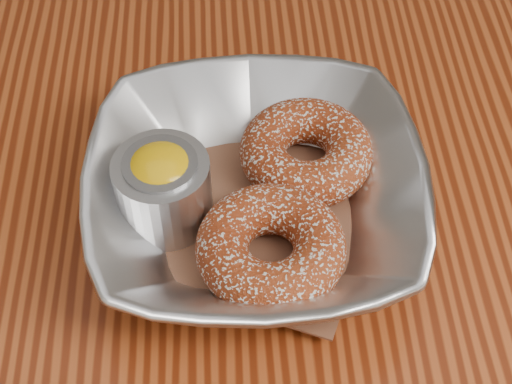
{
  "coord_description": "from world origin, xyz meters",
  "views": [
    {
      "loc": [
        -0.05,
        -0.31,
        1.16
      ],
      "look_at": [
        -0.04,
        -0.01,
        0.78
      ],
      "focal_mm": 55.0,
      "sensor_mm": 36.0,
      "label": 1
    }
  ],
  "objects_px": {
    "table": "(306,290)",
    "donut_back": "(306,152)",
    "ramekin": "(163,187)",
    "serving_bowl": "(256,196)",
    "donut_front": "(271,248)"
  },
  "relations": [
    {
      "from": "table",
      "to": "donut_back",
      "type": "distance_m",
      "value": 0.13
    },
    {
      "from": "table",
      "to": "ramekin",
      "type": "xyz_separation_m",
      "value": [
        -0.1,
        -0.0,
        0.14
      ]
    },
    {
      "from": "serving_bowl",
      "to": "donut_front",
      "type": "relative_size",
      "value": 2.34
    },
    {
      "from": "donut_front",
      "to": "donut_back",
      "type": "bearing_deg",
      "value": 69.59
    },
    {
      "from": "donut_back",
      "to": "donut_front",
      "type": "xyz_separation_m",
      "value": [
        -0.03,
        -0.08,
        0.0
      ]
    },
    {
      "from": "serving_bowl",
      "to": "donut_front",
      "type": "distance_m",
      "value": 0.04
    },
    {
      "from": "table",
      "to": "donut_back",
      "type": "bearing_deg",
      "value": 97.0
    },
    {
      "from": "serving_bowl",
      "to": "donut_back",
      "type": "xyz_separation_m",
      "value": [
        0.04,
        0.04,
        -0.0
      ]
    },
    {
      "from": "table",
      "to": "serving_bowl",
      "type": "height_order",
      "value": "serving_bowl"
    },
    {
      "from": "serving_bowl",
      "to": "ramekin",
      "type": "distance_m",
      "value": 0.06
    },
    {
      "from": "table",
      "to": "donut_front",
      "type": "bearing_deg",
      "value": -124.95
    },
    {
      "from": "table",
      "to": "serving_bowl",
      "type": "relative_size",
      "value": 5.65
    },
    {
      "from": "donut_front",
      "to": "ramekin",
      "type": "xyz_separation_m",
      "value": [
        -0.06,
        0.04,
        0.01
      ]
    },
    {
      "from": "table",
      "to": "donut_back",
      "type": "height_order",
      "value": "donut_back"
    },
    {
      "from": "serving_bowl",
      "to": "ramekin",
      "type": "height_order",
      "value": "ramekin"
    }
  ]
}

